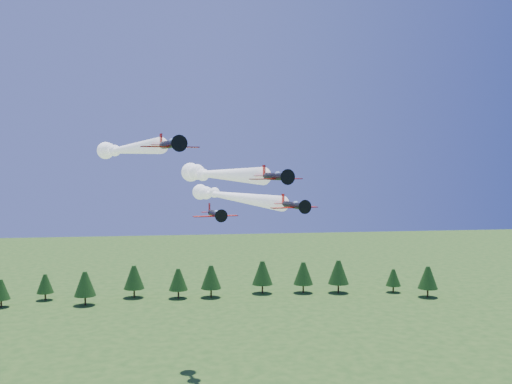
{
  "coord_description": "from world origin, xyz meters",
  "views": [
    {
      "loc": [
        -9.56,
        -85.61,
        46.2
      ],
      "look_at": [
        2.96,
        0.0,
        42.32
      ],
      "focal_mm": 40.0,
      "sensor_mm": 36.0,
      "label": 1
    }
  ],
  "objects": [
    {
      "name": "plane_slot",
      "position": [
        -2.75,
        7.54,
        38.41
      ],
      "size": [
        7.5,
        8.22,
        2.62
      ],
      "rotation": [
        0.0,
        0.0,
        0.19
      ],
      "color": "black",
      "rests_on": "ground"
    },
    {
      "name": "plane_left",
      "position": [
        -18.72,
        24.92,
        49.4
      ],
      "size": [
        20.26,
        49.65,
        3.7
      ],
      "rotation": [
        0.0,
        0.0,
        0.31
      ],
      "color": "black",
      "rests_on": "ground"
    },
    {
      "name": "treeline",
      "position": [
        2.18,
        113.66,
        6.97
      ],
      "size": [
        170.32,
        21.64,
        11.9
      ],
      "color": "#382314",
      "rests_on": "ground"
    },
    {
      "name": "plane_right",
      "position": [
        1.69,
        32.43,
        40.08
      ],
      "size": [
        18.16,
        55.2,
        3.7
      ],
      "rotation": [
        0.0,
        0.0,
        0.25
      ],
      "color": "black",
      "rests_on": "ground"
    },
    {
      "name": "plane_lead",
      "position": [
        -2.34,
        14.11,
        44.85
      ],
      "size": [
        15.74,
        43.35,
        3.7
      ],
      "rotation": [
        0.0,
        0.0,
        0.26
      ],
      "color": "black",
      "rests_on": "ground"
    }
  ]
}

